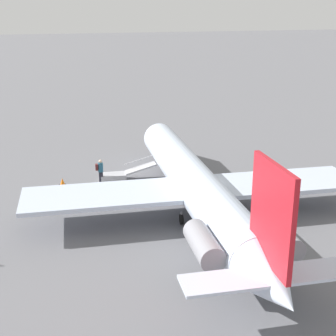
% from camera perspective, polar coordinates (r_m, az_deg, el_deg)
% --- Properties ---
extents(ground_plane, '(600.00, 600.00, 0.00)m').
position_cam_1_polar(ground_plane, '(29.02, 2.81, -4.98)').
color(ground_plane, slate).
extents(airplane_main, '(26.46, 20.24, 6.43)m').
position_cam_1_polar(airplane_main, '(27.54, 3.32, -1.97)').
color(airplane_main, silver).
rests_on(airplane_main, ground).
extents(boarding_stairs, '(1.90, 4.14, 1.63)m').
position_cam_1_polar(boarding_stairs, '(34.00, -6.01, -0.88)').
color(boarding_stairs, '#B2B2B7').
rests_on(boarding_stairs, ground).
extents(passenger, '(0.40, 0.56, 1.74)m').
position_cam_1_polar(passenger, '(33.35, -8.27, -0.20)').
color(passenger, '#23232D').
rests_on(passenger, ground).
extents(traffic_cone_near_stairs, '(0.50, 0.50, 0.54)m').
position_cam_1_polar(traffic_cone_near_stairs, '(33.58, -12.74, -1.70)').
color(traffic_cone_near_stairs, black).
rests_on(traffic_cone_near_stairs, ground).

